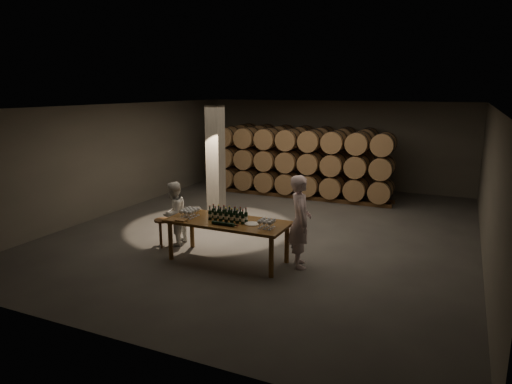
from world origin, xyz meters
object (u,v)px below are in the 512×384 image
at_px(notebook_near, 181,220).
at_px(stool, 163,224).
at_px(tasting_table, 228,225).
at_px(plate, 252,224).
at_px(person_man, 300,221).
at_px(person_woman, 174,214).
at_px(bottle_cluster, 228,216).

relative_size(notebook_near, stool, 0.38).
bearing_deg(stool, tasting_table, -5.81).
bearing_deg(stool, notebook_near, -32.95).
height_order(plate, person_man, person_man).
height_order(stool, person_man, person_man).
relative_size(plate, stool, 0.46).
bearing_deg(person_man, tasting_table, 77.21).
xyz_separation_m(notebook_near, person_woman, (-0.75, 0.82, -0.15)).
distance_m(tasting_table, notebook_near, 1.00).
bearing_deg(notebook_near, person_woman, 131.63).
height_order(bottle_cluster, person_woman, person_woman).
distance_m(tasting_table, person_woman, 1.71).
xyz_separation_m(tasting_table, person_man, (1.49, 0.36, 0.17)).
bearing_deg(person_man, plate, 86.08).
distance_m(bottle_cluster, person_man, 1.53).
distance_m(notebook_near, stool, 1.14).
bearing_deg(plate, person_man, 22.41).
distance_m(tasting_table, person_man, 1.54).
bearing_deg(plate, person_woman, 169.08).
distance_m(plate, person_woman, 2.28).
bearing_deg(person_man, person_woman, 62.67).
bearing_deg(person_woman, bottle_cluster, 72.84).
xyz_separation_m(bottle_cluster, notebook_near, (-0.92, -0.39, -0.10)).
bearing_deg(person_woman, tasting_table, 73.24).
bearing_deg(stool, person_man, 3.03).
bearing_deg(notebook_near, stool, 145.99).
relative_size(bottle_cluster, person_woman, 0.56).
height_order(tasting_table, person_man, person_man).
xyz_separation_m(bottle_cluster, plate, (0.57, -0.00, -0.10)).
height_order(notebook_near, person_woman, person_woman).
height_order(plate, person_woman, person_woman).
bearing_deg(person_woman, stool, -36.40).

